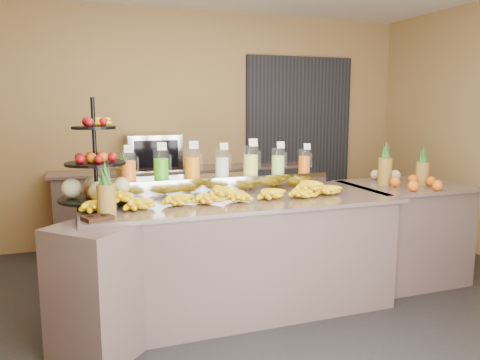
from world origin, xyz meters
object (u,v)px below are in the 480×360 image
pitcher_tray (222,184)px  right_fruit_pile (409,178)px  fruit_stand (101,177)px  condiment_caddy (97,218)px  banana_heap (221,193)px  oven_warmer (153,152)px

pitcher_tray → right_fruit_pile: 1.74m
right_fruit_pile → fruit_stand: bearing=177.3°
condiment_caddy → pitcher_tray: bearing=32.0°
banana_heap → fruit_stand: bearing=166.3°
right_fruit_pile → oven_warmer: size_ratio=0.78×
fruit_stand → condiment_caddy: fruit_stand is taller
banana_heap → right_fruit_pile: right_fruit_pile is taller
right_fruit_pile → banana_heap: bearing=-177.3°
pitcher_tray → oven_warmer: bearing=100.8°
banana_heap → fruit_stand: fruit_stand is taller
oven_warmer → right_fruit_pile: bearing=-42.8°
banana_heap → condiment_caddy: (-0.93, -0.30, -0.05)m
fruit_stand → oven_warmer: bearing=59.4°
banana_heap → oven_warmer: bearing=95.4°
pitcher_tray → oven_warmer: oven_warmer is taller
fruit_stand → condiment_caddy: (-0.06, -0.51, -0.19)m
condiment_caddy → right_fruit_pile: size_ratio=0.37×
banana_heap → fruit_stand: (-0.88, 0.21, 0.14)m
pitcher_tray → oven_warmer: size_ratio=3.04×
pitcher_tray → condiment_caddy: bearing=-148.0°
fruit_stand → banana_heap: bearing=-23.7°
fruit_stand → right_fruit_pile: (2.72, -0.13, -0.13)m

